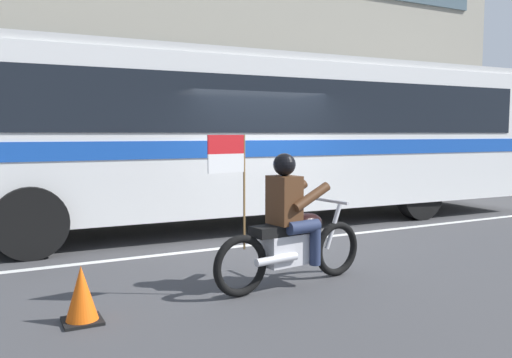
# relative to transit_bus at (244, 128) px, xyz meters

# --- Properties ---
(ground_plane) EXTENTS (60.00, 60.00, 0.00)m
(ground_plane) POSITION_rel_transit_bus_xyz_m (-0.25, -1.19, -1.88)
(ground_plane) COLOR #3D3D3F
(sidewalk_curb) EXTENTS (28.00, 3.80, 0.15)m
(sidewalk_curb) POSITION_rel_transit_bus_xyz_m (-0.25, 3.91, -1.81)
(sidewalk_curb) COLOR #B7B2A8
(sidewalk_curb) RESTS_ON ground_plane
(lane_center_stripe) EXTENTS (26.60, 0.14, 0.01)m
(lane_center_stripe) POSITION_rel_transit_bus_xyz_m (-0.25, -1.79, -1.88)
(lane_center_stripe) COLOR silver
(lane_center_stripe) RESTS_ON ground_plane
(office_building_facade) EXTENTS (28.00, 0.89, 10.47)m
(office_building_facade) POSITION_rel_transit_bus_xyz_m (-0.25, 6.19, 3.36)
(office_building_facade) COLOR gray
(office_building_facade) RESTS_ON ground_plane
(transit_bus) EXTENTS (12.78, 2.94, 3.22)m
(transit_bus) POSITION_rel_transit_bus_xyz_m (0.00, 0.00, 0.00)
(transit_bus) COLOR white
(transit_bus) RESTS_ON ground_plane
(motorcycle_with_rider) EXTENTS (2.18, 0.69, 1.78)m
(motorcycle_with_rider) POSITION_rel_transit_bus_xyz_m (-1.33, -3.99, -1.22)
(motorcycle_with_rider) COLOR black
(motorcycle_with_rider) RESTS_ON ground_plane
(traffic_cone) EXTENTS (0.36, 0.36, 0.55)m
(traffic_cone) POSITION_rel_transit_bus_xyz_m (-3.70, -4.10, -1.63)
(traffic_cone) COLOR #EA590F
(traffic_cone) RESTS_ON ground_plane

